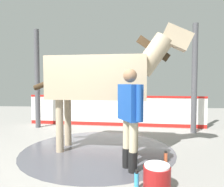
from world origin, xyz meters
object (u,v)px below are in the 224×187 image
Objects in this scene: horse at (104,78)px; bottle_spray at (166,157)px; bottle_shampoo at (137,180)px; handler at (130,112)px; wash_bucket at (157,177)px.

horse is 15.99× the size of bottle_spray.
bottle_shampoo is at bearing 60.66° from bottle_spray.
handler is 4.49× the size of wash_bucket.
horse is at bearing -88.61° from handler.
wash_bucket reaches higher than bottle_spray.
bottle_shampoo is 1.17m from bottle_spray.
wash_bucket is 1.42× the size of bottle_shampoo.
horse is at bearing -68.42° from bottle_shampoo.
bottle_shampoo is at bearing -64.48° from horse.
bottle_spray is (-0.29, -0.99, -0.07)m from wash_bucket.
handler reaches higher than bottle_shampoo.
handler is 1.09m from wash_bucket.
bottle_shampoo is 1.25× the size of bottle_spray.
handler is at bearing -56.87° from horse.
handler is 6.38× the size of bottle_shampoo.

